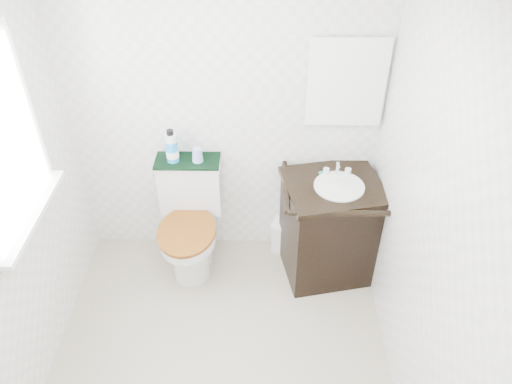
{
  "coord_description": "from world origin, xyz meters",
  "views": [
    {
      "loc": [
        0.26,
        -1.86,
        2.89
      ],
      "look_at": [
        0.23,
        0.75,
        0.87
      ],
      "focal_mm": 35.0,
      "sensor_mm": 36.0,
      "label": 1
    }
  ],
  "objects_px": {
    "vanity": "(329,226)",
    "trash_bin": "(284,236)",
    "cup": "(197,155)",
    "mouthwash_bottle": "(172,147)",
    "toilet": "(191,225)"
  },
  "relations": [
    {
      "from": "mouthwash_bottle",
      "to": "cup",
      "type": "height_order",
      "value": "mouthwash_bottle"
    },
    {
      "from": "vanity",
      "to": "mouthwash_bottle",
      "type": "height_order",
      "value": "mouthwash_bottle"
    },
    {
      "from": "toilet",
      "to": "vanity",
      "type": "bearing_deg",
      "value": -3.34
    },
    {
      "from": "toilet",
      "to": "trash_bin",
      "type": "bearing_deg",
      "value": 10.7
    },
    {
      "from": "mouthwash_bottle",
      "to": "trash_bin",
      "type": "bearing_deg",
      "value": 1.34
    },
    {
      "from": "trash_bin",
      "to": "mouthwash_bottle",
      "type": "xyz_separation_m",
      "value": [
        -0.82,
        -0.02,
        0.86
      ]
    },
    {
      "from": "mouthwash_bottle",
      "to": "cup",
      "type": "bearing_deg",
      "value": -0.4
    },
    {
      "from": "toilet",
      "to": "cup",
      "type": "height_order",
      "value": "cup"
    },
    {
      "from": "toilet",
      "to": "vanity",
      "type": "relative_size",
      "value": 0.95
    },
    {
      "from": "vanity",
      "to": "trash_bin",
      "type": "bearing_deg",
      "value": 148.17
    },
    {
      "from": "toilet",
      "to": "mouthwash_bottle",
      "type": "relative_size",
      "value": 3.51
    },
    {
      "from": "vanity",
      "to": "cup",
      "type": "relative_size",
      "value": 9.16
    },
    {
      "from": "trash_bin",
      "to": "cup",
      "type": "relative_size",
      "value": 2.83
    },
    {
      "from": "vanity",
      "to": "cup",
      "type": "distance_m",
      "value": 1.1
    },
    {
      "from": "toilet",
      "to": "trash_bin",
      "type": "height_order",
      "value": "toilet"
    }
  ]
}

